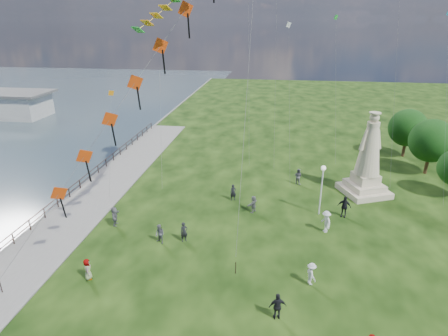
% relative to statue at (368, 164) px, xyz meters
% --- Properties ---
extents(waterfront, '(200.00, 200.00, 1.51)m').
position_rel_statue_xyz_m(waterfront, '(-26.62, -8.07, -3.08)').
color(waterfront, '#32424B').
rests_on(waterfront, ground).
extents(statue, '(5.14, 5.14, 7.99)m').
position_rel_statue_xyz_m(statue, '(0.00, 0.00, 0.00)').
color(statue, '#C3B393').
rests_on(statue, ground).
extents(lamppost, '(0.42, 0.42, 4.50)m').
position_rel_statue_xyz_m(lamppost, '(-4.67, -4.90, 0.23)').
color(lamppost, silver).
rests_on(lamppost, ground).
extents(tree_row, '(5.34, 15.16, 6.05)m').
position_rel_statue_xyz_m(tree_row, '(7.51, 7.17, 0.52)').
color(tree_row, '#382314').
rests_on(tree_row, ground).
extents(person_0, '(0.69, 0.62, 1.57)m').
position_rel_statue_xyz_m(person_0, '(-15.20, -10.72, -2.23)').
color(person_0, black).
rests_on(person_0, ground).
extents(person_1, '(0.88, 0.76, 1.54)m').
position_rel_statue_xyz_m(person_1, '(-16.94, -11.23, -2.25)').
color(person_1, '#595960').
rests_on(person_1, ground).
extents(person_2, '(0.86, 1.12, 1.54)m').
position_rel_statue_xyz_m(person_2, '(-6.04, -14.43, -2.25)').
color(person_2, silver).
rests_on(person_2, ground).
extents(person_3, '(1.08, 0.71, 1.69)m').
position_rel_statue_xyz_m(person_3, '(-8.11, -17.72, -2.18)').
color(person_3, black).
rests_on(person_3, ground).
extents(person_5, '(0.94, 1.62, 1.64)m').
position_rel_statue_xyz_m(person_5, '(-21.37, -9.19, -2.20)').
color(person_5, '#595960').
rests_on(person_5, ground).
extents(person_6, '(0.67, 0.55, 1.56)m').
position_rel_statue_xyz_m(person_6, '(-12.35, -3.28, -2.24)').
color(person_6, black).
rests_on(person_6, ground).
extents(person_7, '(0.95, 0.85, 1.66)m').
position_rel_statue_xyz_m(person_7, '(-6.25, 1.36, -2.19)').
color(person_7, '#595960').
rests_on(person_7, ground).
extents(person_8, '(1.00, 1.32, 1.83)m').
position_rel_statue_xyz_m(person_8, '(-4.45, -7.83, -2.11)').
color(person_8, silver).
rests_on(person_8, ground).
extents(person_9, '(1.23, 0.88, 1.89)m').
position_rel_statue_xyz_m(person_9, '(-2.65, -5.05, -2.07)').
color(person_9, black).
rests_on(person_9, ground).
extents(person_10, '(0.71, 0.84, 1.48)m').
position_rel_statue_xyz_m(person_10, '(-20.29, -15.97, -2.28)').
color(person_10, '#595960').
rests_on(person_10, ground).
extents(person_11, '(1.20, 1.55, 1.54)m').
position_rel_statue_xyz_m(person_11, '(-10.34, -5.34, -2.25)').
color(person_11, '#595960').
rests_on(person_11, ground).
extents(red_kite_train, '(12.13, 9.35, 18.89)m').
position_rel_statue_xyz_m(red_kite_train, '(-17.55, -12.44, 8.74)').
color(red_kite_train, black).
rests_on(red_kite_train, ground).
extents(small_kites, '(31.80, 17.33, 28.27)m').
position_rel_statue_xyz_m(small_kites, '(-8.23, 5.68, 11.13)').
color(small_kites, teal).
rests_on(small_kites, ground).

